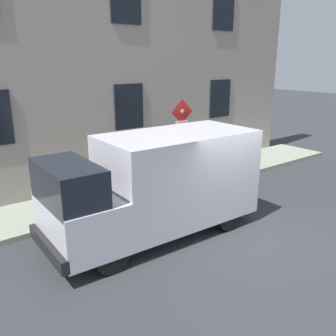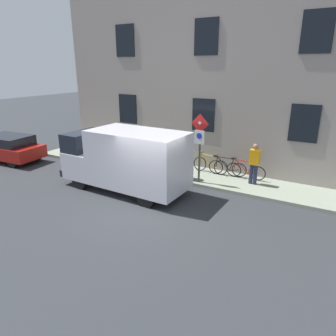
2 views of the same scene
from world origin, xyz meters
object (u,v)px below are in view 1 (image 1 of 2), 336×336
Objects in this scene: bicycle_black at (173,164)px; bicycle_orange at (154,168)px; delivery_van at (158,183)px; sign_post_stacked at (181,132)px; pedestrian at (207,147)px; bicycle_red at (190,160)px; litter_bin at (164,178)px.

bicycle_orange is (0.00, 0.83, 0.00)m from bicycle_black.
bicycle_orange is (3.33, -2.25, -0.82)m from delivery_van.
sign_post_stacked is 1.62× the size of pedestrian.
bicycle_orange is (0.00, 1.66, 0.00)m from bicycle_red.
bicycle_black is 1.46m from pedestrian.
bicycle_orange is at bearing 2.21° from sign_post_stacked.
sign_post_stacked is 1.63× the size of bicycle_black.
sign_post_stacked is 2.06m from bicycle_orange.
bicycle_black is (-0.00, 0.83, 0.00)m from bicycle_red.
pedestrian is at bearing -72.60° from litter_bin.
bicycle_black is 1.90× the size of litter_bin.
delivery_van reaches higher than bicycle_red.
bicycle_black is 1.00× the size of pedestrian.
sign_post_stacked is at bearing 118.07° from pedestrian.
delivery_van is 3.14× the size of bicycle_orange.
bicycle_red is (3.33, -3.91, -0.82)m from delivery_van.
bicycle_black is 1.86m from litter_bin.
bicycle_red is at bearing -176.42° from bicycle_orange.
delivery_van is at bearing 37.99° from bicycle_red.
bicycle_red is (1.41, -1.60, -1.50)m from sign_post_stacked.
pedestrian is at bearing 154.18° from bicycle_black.
litter_bin is at bearing 27.85° from bicycle_red.
sign_post_stacked is at bearing 54.76° from bicycle_black.
bicycle_black is at bearing -176.48° from bicycle_orange.
litter_bin is at bearing 110.30° from pedestrian.
litter_bin is (-1.27, 0.53, 0.08)m from bicycle_orange.
bicycle_orange is (1.41, 0.05, -1.50)m from sign_post_stacked.
bicycle_black is at bearing -2.34° from bicycle_red.
pedestrian is (2.88, -4.36, -0.26)m from delivery_van.
litter_bin is (-1.27, 2.18, 0.08)m from bicycle_red.
litter_bin is (2.05, -1.73, -0.74)m from delivery_van.
bicycle_orange is 1.90× the size of litter_bin.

